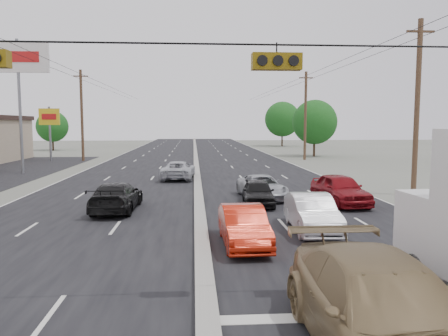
{
  "coord_description": "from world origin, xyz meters",
  "views": [
    {
      "loc": [
        -0.26,
        -9.28,
        4.15
      ],
      "look_at": [
        1.07,
        9.79,
        2.2
      ],
      "focal_mm": 35.0,
      "sensor_mm": 36.0,
      "label": 1
    }
  ],
  "objects_px": {
    "utility_pole_left_c": "(82,115)",
    "tree_right_far": "(282,119)",
    "red_sedan": "(244,226)",
    "oncoming_far": "(178,170)",
    "pole_sign_far": "(49,121)",
    "tree_left_far": "(52,126)",
    "queue_car_c": "(262,187)",
    "utility_pole_right_c": "(305,115)",
    "queue_car_b": "(312,213)",
    "tan_sedan": "(384,314)",
    "utility_pole_right_b": "(417,107)",
    "pole_sign_billboard": "(18,65)",
    "queue_car_a": "(258,193)",
    "tree_right_mid": "(315,122)",
    "oncoming_near": "(117,197)",
    "queue_car_e": "(340,190)"
  },
  "relations": [
    {
      "from": "utility_pole_right_c",
      "to": "queue_car_b",
      "type": "height_order",
      "value": "utility_pole_right_c"
    },
    {
      "from": "red_sedan",
      "to": "pole_sign_billboard",
      "type": "bearing_deg",
      "value": 123.17
    },
    {
      "from": "utility_pole_left_c",
      "to": "tree_right_far",
      "type": "distance_m",
      "value": 41.38
    },
    {
      "from": "queue_car_a",
      "to": "queue_car_c",
      "type": "distance_m",
      "value": 2.05
    },
    {
      "from": "pole_sign_far",
      "to": "queue_car_a",
      "type": "height_order",
      "value": "pole_sign_far"
    },
    {
      "from": "oncoming_near",
      "to": "queue_car_b",
      "type": "bearing_deg",
      "value": 153.15
    },
    {
      "from": "utility_pole_left_c",
      "to": "oncoming_near",
      "type": "relative_size",
      "value": 2.1
    },
    {
      "from": "utility_pole_left_c",
      "to": "pole_sign_far",
      "type": "distance_m",
      "value": 3.57
    },
    {
      "from": "queue_car_a",
      "to": "oncoming_far",
      "type": "xyz_separation_m",
      "value": [
        -4.4,
        10.77,
        0.03
      ]
    },
    {
      "from": "utility_pole_right_b",
      "to": "queue_car_e",
      "type": "relative_size",
      "value": 2.19
    },
    {
      "from": "tree_right_far",
      "to": "queue_car_a",
      "type": "bearing_deg",
      "value": -102.73
    },
    {
      "from": "tan_sedan",
      "to": "utility_pole_right_b",
      "type": "bearing_deg",
      "value": 61.31
    },
    {
      "from": "utility_pole_right_c",
      "to": "queue_car_e",
      "type": "distance_m",
      "value": 28.43
    },
    {
      "from": "tree_right_far",
      "to": "utility_pole_left_c",
      "type": "bearing_deg",
      "value": -133.53
    },
    {
      "from": "queue_car_a",
      "to": "oncoming_far",
      "type": "bearing_deg",
      "value": 116.33
    },
    {
      "from": "utility_pole_right_b",
      "to": "tree_right_mid",
      "type": "xyz_separation_m",
      "value": [
        2.5,
        30.0,
        -0.77
      ]
    },
    {
      "from": "pole_sign_billboard",
      "to": "queue_car_a",
      "type": "relative_size",
      "value": 2.9
    },
    {
      "from": "pole_sign_billboard",
      "to": "tree_right_mid",
      "type": "bearing_deg",
      "value": 29.95
    },
    {
      "from": "utility_pole_left_c",
      "to": "pole_sign_far",
      "type": "xyz_separation_m",
      "value": [
        -3.5,
        -0.0,
        -0.7
      ]
    },
    {
      "from": "utility_pole_right_b",
      "to": "oncoming_near",
      "type": "bearing_deg",
      "value": -167.88
    },
    {
      "from": "tan_sedan",
      "to": "queue_car_b",
      "type": "height_order",
      "value": "tan_sedan"
    },
    {
      "from": "red_sedan",
      "to": "queue_car_e",
      "type": "distance_m",
      "value": 9.27
    },
    {
      "from": "utility_pole_left_c",
      "to": "queue_car_a",
      "type": "height_order",
      "value": "utility_pole_left_c"
    },
    {
      "from": "utility_pole_right_c",
      "to": "pole_sign_far",
      "type": "xyz_separation_m",
      "value": [
        -28.5,
        -0.0,
        -0.7
      ]
    },
    {
      "from": "utility_pole_right_b",
      "to": "oncoming_far",
      "type": "relative_size",
      "value": 2.05
    },
    {
      "from": "pole_sign_far",
      "to": "tree_left_far",
      "type": "relative_size",
      "value": 0.98
    },
    {
      "from": "pole_sign_billboard",
      "to": "pole_sign_far",
      "type": "relative_size",
      "value": 1.83
    },
    {
      "from": "tree_right_mid",
      "to": "tree_right_far",
      "type": "bearing_deg",
      "value": 87.71
    },
    {
      "from": "red_sedan",
      "to": "queue_car_a",
      "type": "distance_m",
      "value": 7.46
    },
    {
      "from": "tree_left_far",
      "to": "oncoming_far",
      "type": "height_order",
      "value": "tree_left_far"
    },
    {
      "from": "red_sedan",
      "to": "oncoming_far",
      "type": "distance_m",
      "value": 18.29
    },
    {
      "from": "queue_car_a",
      "to": "queue_car_e",
      "type": "relative_size",
      "value": 0.83
    },
    {
      "from": "pole_sign_billboard",
      "to": "queue_car_e",
      "type": "xyz_separation_m",
      "value": [
        21.73,
        -15.61,
        -8.09
      ]
    },
    {
      "from": "tree_left_far",
      "to": "oncoming_near",
      "type": "xyz_separation_m",
      "value": [
        18.07,
        -48.53,
        -3.03
      ]
    },
    {
      "from": "utility_pole_right_c",
      "to": "tree_right_mid",
      "type": "xyz_separation_m",
      "value": [
        2.5,
        5.0,
        -0.77
      ]
    },
    {
      "from": "tan_sedan",
      "to": "red_sedan",
      "type": "relative_size",
      "value": 1.51
    },
    {
      "from": "queue_car_a",
      "to": "oncoming_near",
      "type": "relative_size",
      "value": 0.8
    },
    {
      "from": "pole_sign_far",
      "to": "red_sedan",
      "type": "height_order",
      "value": "pole_sign_far"
    },
    {
      "from": "queue_car_a",
      "to": "oncoming_near",
      "type": "bearing_deg",
      "value": -167.65
    },
    {
      "from": "tree_left_far",
      "to": "queue_car_e",
      "type": "bearing_deg",
      "value": -58.45
    },
    {
      "from": "pole_sign_billboard",
      "to": "pole_sign_far",
      "type": "xyz_separation_m",
      "value": [
        -1.5,
        12.0,
        -4.46
      ]
    },
    {
      "from": "pole_sign_far",
      "to": "utility_pole_left_c",
      "type": "bearing_deg",
      "value": 0.0
    },
    {
      "from": "tree_right_mid",
      "to": "oncoming_far",
      "type": "xyz_separation_m",
      "value": [
        -16.4,
        -21.75,
        -3.66
      ]
    },
    {
      "from": "pole_sign_billboard",
      "to": "tree_left_far",
      "type": "height_order",
      "value": "pole_sign_billboard"
    },
    {
      "from": "utility_pole_right_b",
      "to": "oncoming_far",
      "type": "height_order",
      "value": "utility_pole_right_b"
    },
    {
      "from": "utility_pole_right_c",
      "to": "pole_sign_far",
      "type": "bearing_deg",
      "value": -180.0
    },
    {
      "from": "utility_pole_right_b",
      "to": "red_sedan",
      "type": "height_order",
      "value": "utility_pole_right_b"
    },
    {
      "from": "tree_left_far",
      "to": "pole_sign_billboard",
      "type": "bearing_deg",
      "value": -76.81
    },
    {
      "from": "tree_right_far",
      "to": "queue_car_c",
      "type": "distance_m",
      "value": 57.1
    },
    {
      "from": "tan_sedan",
      "to": "oncoming_near",
      "type": "bearing_deg",
      "value": 116.85
    }
  ]
}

